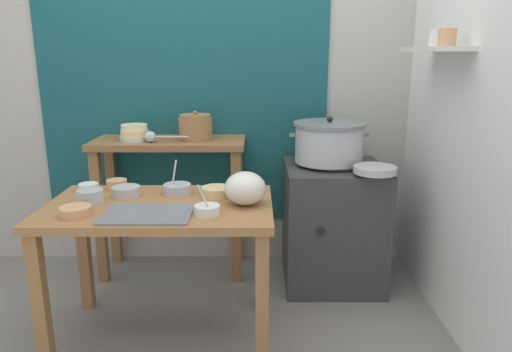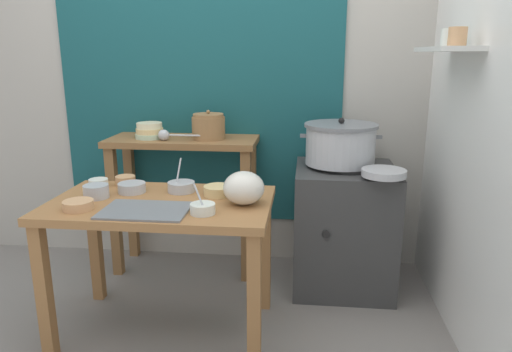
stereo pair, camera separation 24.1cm
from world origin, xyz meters
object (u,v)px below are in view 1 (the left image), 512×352
at_px(prep_bowl_4, 92,196).
at_px(prep_bowl_6, 91,187).
at_px(prep_bowl_5, 209,210).
at_px(bowl_stack_enamel, 137,133).
at_px(prep_bowl_1, 128,191).
at_px(steamer_pot, 331,142).
at_px(wide_pan, 377,170).
at_px(prep_bowl_7, 119,184).
at_px(plastic_bag, 247,188).
at_px(prep_bowl_0, 218,191).
at_px(prep_bowl_3, 78,210).
at_px(clay_pot, 198,127).
at_px(stove_block, 335,224).
at_px(back_shelf_table, 172,173).
at_px(serving_tray, 150,214).
at_px(prep_bowl_2, 179,188).
at_px(prep_table, 162,225).
at_px(ladle, 154,137).

xyz_separation_m(prep_bowl_4, prep_bowl_6, (-0.08, 0.20, -0.01)).
relative_size(prep_bowl_5, prep_bowl_6, 1.39).
xyz_separation_m(bowl_stack_enamel, prep_bowl_1, (0.10, -0.61, -0.20)).
distance_m(steamer_pot, wide_pan, 0.37).
bearing_deg(prep_bowl_6, prep_bowl_7, 15.77).
relative_size(plastic_bag, prep_bowl_5, 1.39).
distance_m(bowl_stack_enamel, prep_bowl_1, 0.65).
bearing_deg(prep_bowl_0, prep_bowl_6, 172.78).
bearing_deg(plastic_bag, prep_bowl_3, -167.72).
xyz_separation_m(clay_pot, prep_bowl_0, (0.18, -0.63, -0.23)).
xyz_separation_m(stove_block, prep_bowl_5, (-0.71, -0.80, 0.36)).
distance_m(plastic_bag, prep_bowl_3, 0.78).
relative_size(prep_bowl_4, prep_bowl_7, 1.17).
height_order(back_shelf_table, wide_pan, back_shelf_table).
height_order(stove_block, prep_bowl_1, stove_block).
xyz_separation_m(bowl_stack_enamel, serving_tray, (0.27, -0.90, -0.22)).
distance_m(prep_bowl_0, prep_bowl_5, 0.29).
bearing_deg(prep_bowl_1, prep_bowl_0, -0.20).
xyz_separation_m(prep_bowl_1, prep_bowl_2, (0.26, 0.04, 0.00)).
xyz_separation_m(stove_block, prep_bowl_4, (-1.29, -0.62, 0.37)).
bearing_deg(prep_table, ladle, 103.93).
xyz_separation_m(wide_pan, prep_bowl_7, (-1.41, -0.12, -0.05)).
height_order(back_shelf_table, clay_pot, clay_pot).
distance_m(prep_table, prep_bowl_6, 0.48).
height_order(prep_bowl_2, prep_bowl_5, prep_bowl_2).
bearing_deg(stove_block, steamer_pot, 153.38).
bearing_deg(serving_tray, prep_bowl_2, 76.23).
distance_m(plastic_bag, prep_bowl_0, 0.21).
bearing_deg(clay_pot, prep_bowl_4, -119.80).
relative_size(prep_bowl_0, prep_bowl_6, 1.47).
bearing_deg(clay_pot, back_shelf_table, -180.00).
height_order(ladle, prep_bowl_1, ladle).
relative_size(back_shelf_table, serving_tray, 2.40).
distance_m(prep_table, prep_bowl_1, 0.27).
bearing_deg(stove_block, clay_pot, 171.46).
distance_m(prep_table, bowl_stack_enamel, 0.86).
relative_size(wide_pan, prep_bowl_0, 1.59).
height_order(plastic_bag, prep_bowl_7, plastic_bag).
height_order(prep_table, prep_bowl_1, prep_bowl_1).
bearing_deg(prep_bowl_6, bowl_stack_enamel, 76.48).
bearing_deg(prep_bowl_5, prep_table, 145.50).
relative_size(prep_table, plastic_bag, 5.50).
xyz_separation_m(prep_table, stove_block, (0.96, 0.63, -0.23)).
xyz_separation_m(prep_bowl_4, prep_bowl_7, (0.06, 0.24, -0.01)).
bearing_deg(stove_block, prep_bowl_4, -154.50).
relative_size(stove_block, prep_bowl_2, 4.46).
distance_m(serving_tray, prep_bowl_6, 0.55).
relative_size(ladle, serving_tray, 0.68).
relative_size(prep_table, steamer_pot, 2.27).
height_order(clay_pot, prep_bowl_3, clay_pot).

